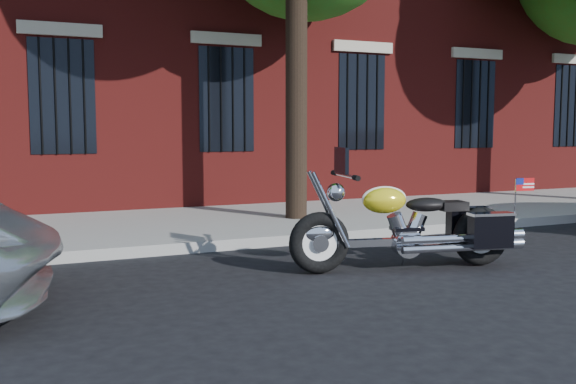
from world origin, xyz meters
name	(u,v)px	position (x,y,z in m)	size (l,w,h in m)	color
ground	(356,261)	(0.00, 0.00, 0.00)	(120.00, 120.00, 0.00)	black
curb	(308,238)	(0.00, 1.38, 0.07)	(40.00, 0.16, 0.15)	gray
sidewalk	(261,221)	(0.00, 3.26, 0.07)	(40.00, 3.60, 0.15)	gray
motorcycle	(414,228)	(0.40, -0.67, 0.48)	(2.74, 1.15, 1.43)	black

